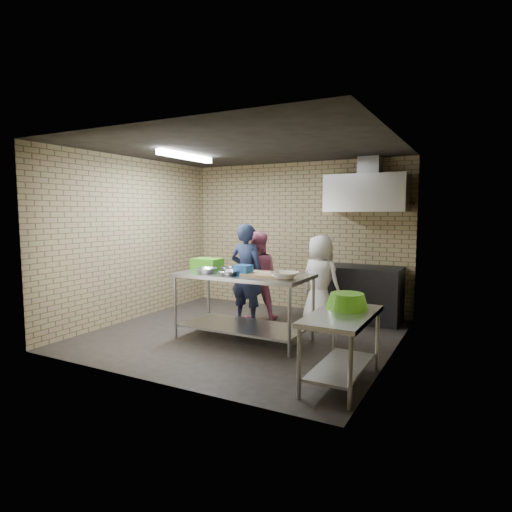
{
  "coord_description": "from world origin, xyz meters",
  "views": [
    {
      "loc": [
        3.06,
        -5.38,
        1.8
      ],
      "look_at": [
        0.1,
        0.2,
        1.15
      ],
      "focal_mm": 30.17,
      "sensor_mm": 36.0,
      "label": 1
    }
  ],
  "objects_px": {
    "prep_table": "(244,306)",
    "stove": "(364,294)",
    "green_basin": "(347,301)",
    "woman_white": "(320,281)",
    "bottle_green": "(398,198)",
    "bottle_red": "(373,198)",
    "man_navy": "(247,274)",
    "blue_tub": "(243,270)",
    "green_crate": "(207,264)",
    "side_counter": "(341,349)",
    "woman_pink": "(257,276)"
  },
  "relations": [
    {
      "from": "green_basin",
      "to": "woman_white",
      "type": "height_order",
      "value": "woman_white"
    },
    {
      "from": "prep_table",
      "to": "blue_tub",
      "type": "bearing_deg",
      "value": -63.43
    },
    {
      "from": "stove",
      "to": "green_basin",
      "type": "xyz_separation_m",
      "value": [
        0.43,
        -2.5,
        0.38
      ]
    },
    {
      "from": "stove",
      "to": "woman_pink",
      "type": "distance_m",
      "value": 1.8
    },
    {
      "from": "side_counter",
      "to": "green_crate",
      "type": "bearing_deg",
      "value": 156.49
    },
    {
      "from": "prep_table",
      "to": "side_counter",
      "type": "height_order",
      "value": "prep_table"
    },
    {
      "from": "green_crate",
      "to": "blue_tub",
      "type": "distance_m",
      "value": 0.78
    },
    {
      "from": "blue_tub",
      "to": "woman_white",
      "type": "height_order",
      "value": "woman_white"
    },
    {
      "from": "green_basin",
      "to": "man_navy",
      "type": "xyz_separation_m",
      "value": [
        -2.08,
        1.47,
        -0.03
      ]
    },
    {
      "from": "bottle_red",
      "to": "man_navy",
      "type": "xyz_separation_m",
      "value": [
        -1.7,
        -1.27,
        -1.22
      ]
    },
    {
      "from": "side_counter",
      "to": "green_crate",
      "type": "xyz_separation_m",
      "value": [
        -2.4,
        1.04,
        0.64
      ]
    },
    {
      "from": "bottle_green",
      "to": "man_navy",
      "type": "distance_m",
      "value": 2.73
    },
    {
      "from": "bottle_red",
      "to": "woman_white",
      "type": "distance_m",
      "value": 1.69
    },
    {
      "from": "stove",
      "to": "man_navy",
      "type": "distance_m",
      "value": 1.97
    },
    {
      "from": "blue_tub",
      "to": "woman_pink",
      "type": "xyz_separation_m",
      "value": [
        -0.42,
        1.19,
        -0.27
      ]
    },
    {
      "from": "bottle_green",
      "to": "stove",
      "type": "bearing_deg",
      "value": -151.93
    },
    {
      "from": "green_crate",
      "to": "woman_pink",
      "type": "bearing_deg",
      "value": 71.03
    },
    {
      "from": "green_basin",
      "to": "woman_white",
      "type": "relative_size",
      "value": 0.32
    },
    {
      "from": "prep_table",
      "to": "stove",
      "type": "distance_m",
      "value": 2.21
    },
    {
      "from": "side_counter",
      "to": "bottle_green",
      "type": "xyz_separation_m",
      "value": [
        0.0,
        2.99,
        1.64
      ]
    },
    {
      "from": "prep_table",
      "to": "green_crate",
      "type": "bearing_deg",
      "value": 170.27
    },
    {
      "from": "woman_pink",
      "to": "blue_tub",
      "type": "bearing_deg",
      "value": 83.85
    },
    {
      "from": "green_crate",
      "to": "bottle_red",
      "type": "height_order",
      "value": "bottle_red"
    },
    {
      "from": "bottle_green",
      "to": "green_crate",
      "type": "bearing_deg",
      "value": -140.9
    },
    {
      "from": "side_counter",
      "to": "prep_table",
      "type": "bearing_deg",
      "value": 151.46
    },
    {
      "from": "blue_tub",
      "to": "man_navy",
      "type": "bearing_deg",
      "value": 116.46
    },
    {
      "from": "side_counter",
      "to": "woman_white",
      "type": "relative_size",
      "value": 0.83
    },
    {
      "from": "side_counter",
      "to": "woman_white",
      "type": "height_order",
      "value": "woman_white"
    },
    {
      "from": "blue_tub",
      "to": "bottle_green",
      "type": "xyz_separation_m",
      "value": [
        1.65,
        2.17,
        1.01
      ]
    },
    {
      "from": "prep_table",
      "to": "blue_tub",
      "type": "height_order",
      "value": "blue_tub"
    },
    {
      "from": "side_counter",
      "to": "man_navy",
      "type": "height_order",
      "value": "man_navy"
    },
    {
      "from": "side_counter",
      "to": "stove",
      "type": "xyz_separation_m",
      "value": [
        -0.45,
        2.75,
        0.08
      ]
    },
    {
      "from": "woman_pink",
      "to": "man_navy",
      "type": "bearing_deg",
      "value": 58.16
    },
    {
      "from": "green_basin",
      "to": "bottle_green",
      "type": "xyz_separation_m",
      "value": [
        0.02,
        2.74,
        1.18
      ]
    },
    {
      "from": "prep_table",
      "to": "bottle_green",
      "type": "height_order",
      "value": "bottle_green"
    },
    {
      "from": "bottle_red",
      "to": "woman_pink",
      "type": "bearing_deg",
      "value": -149.55
    },
    {
      "from": "blue_tub",
      "to": "bottle_green",
      "type": "height_order",
      "value": "bottle_green"
    },
    {
      "from": "woman_white",
      "to": "woman_pink",
      "type": "bearing_deg",
      "value": 19.48
    },
    {
      "from": "prep_table",
      "to": "green_crate",
      "type": "height_order",
      "value": "green_crate"
    },
    {
      "from": "prep_table",
      "to": "side_counter",
      "type": "xyz_separation_m",
      "value": [
        1.7,
        -0.92,
        -0.09
      ]
    },
    {
      "from": "prep_table",
      "to": "stove",
      "type": "relative_size",
      "value": 1.56
    },
    {
      "from": "blue_tub",
      "to": "bottle_red",
      "type": "distance_m",
      "value": 2.7
    },
    {
      "from": "stove",
      "to": "blue_tub",
      "type": "xyz_separation_m",
      "value": [
        -1.2,
        -1.93,
        0.55
      ]
    },
    {
      "from": "stove",
      "to": "woman_white",
      "type": "bearing_deg",
      "value": -128.77
    },
    {
      "from": "blue_tub",
      "to": "man_navy",
      "type": "height_order",
      "value": "man_navy"
    },
    {
      "from": "stove",
      "to": "green_basin",
      "type": "height_order",
      "value": "green_basin"
    },
    {
      "from": "bottle_green",
      "to": "woman_pink",
      "type": "relative_size",
      "value": 0.1
    },
    {
      "from": "stove",
      "to": "blue_tub",
      "type": "relative_size",
      "value": 5.77
    },
    {
      "from": "bottle_red",
      "to": "man_navy",
      "type": "relative_size",
      "value": 0.11
    },
    {
      "from": "green_crate",
      "to": "woman_white",
      "type": "bearing_deg",
      "value": 36.53
    }
  ]
}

